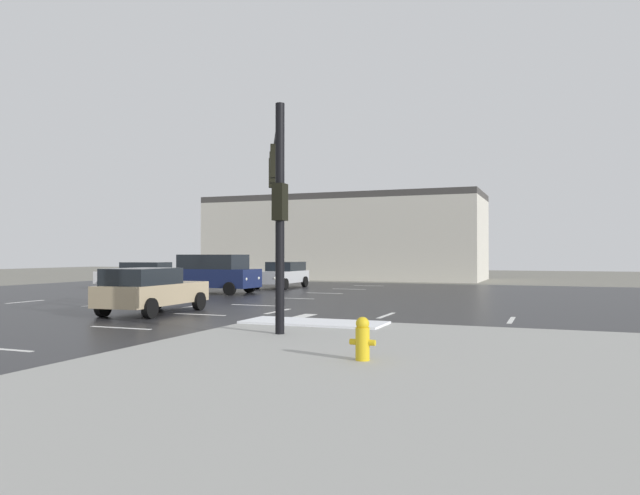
{
  "coord_description": "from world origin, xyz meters",
  "views": [
    {
      "loc": [
        11.29,
        -19.7,
        2.08
      ],
      "look_at": [
        1.93,
        4.34,
        2.36
      ],
      "focal_mm": 34.03,
      "sensor_mm": 36.0,
      "label": 1
    }
  ],
  "objects_px": {
    "sedan_silver": "(283,274)",
    "suv_navy": "(213,273)",
    "sedan_tan": "(151,290)",
    "sedan_white": "(138,275)",
    "traffic_signal_mast": "(277,182)",
    "fire_hydrant": "(363,339)"
  },
  "relations": [
    {
      "from": "sedan_white",
      "to": "fire_hydrant",
      "type": "bearing_deg",
      "value": 130.79
    },
    {
      "from": "sedan_silver",
      "to": "suv_navy",
      "type": "relative_size",
      "value": 0.93
    },
    {
      "from": "fire_hydrant",
      "to": "suv_navy",
      "type": "height_order",
      "value": "suv_navy"
    },
    {
      "from": "suv_navy",
      "to": "fire_hydrant",
      "type": "bearing_deg",
      "value": -49.25
    },
    {
      "from": "sedan_silver",
      "to": "sedan_tan",
      "type": "height_order",
      "value": "same"
    },
    {
      "from": "sedan_silver",
      "to": "suv_navy",
      "type": "bearing_deg",
      "value": -13.3
    },
    {
      "from": "sedan_white",
      "to": "sedan_tan",
      "type": "bearing_deg",
      "value": 123.92
    },
    {
      "from": "fire_hydrant",
      "to": "sedan_white",
      "type": "relative_size",
      "value": 0.17
    },
    {
      "from": "traffic_signal_mast",
      "to": "sedan_tan",
      "type": "distance_m",
      "value": 7.06
    },
    {
      "from": "sedan_silver",
      "to": "sedan_white",
      "type": "bearing_deg",
      "value": -60.04
    },
    {
      "from": "fire_hydrant",
      "to": "sedan_silver",
      "type": "xyz_separation_m",
      "value": [
        -12.17,
        22.86,
        0.32
      ]
    },
    {
      "from": "traffic_signal_mast",
      "to": "fire_hydrant",
      "type": "distance_m",
      "value": 6.87
    },
    {
      "from": "sedan_tan",
      "to": "sedan_silver",
      "type": "bearing_deg",
      "value": 6.03
    },
    {
      "from": "sedan_silver",
      "to": "sedan_white",
      "type": "xyz_separation_m",
      "value": [
        -7.28,
        -4.31,
        0.0
      ]
    },
    {
      "from": "traffic_signal_mast",
      "to": "sedan_tan",
      "type": "height_order",
      "value": "traffic_signal_mast"
    },
    {
      "from": "fire_hydrant",
      "to": "sedan_silver",
      "type": "distance_m",
      "value": 25.9
    },
    {
      "from": "sedan_silver",
      "to": "suv_navy",
      "type": "height_order",
      "value": "suv_navy"
    },
    {
      "from": "sedan_white",
      "to": "traffic_signal_mast",
      "type": "bearing_deg",
      "value": 132.42
    },
    {
      "from": "sedan_tan",
      "to": "sedan_white",
      "type": "bearing_deg",
      "value": 36.86
    },
    {
      "from": "sedan_white",
      "to": "sedan_tan",
      "type": "height_order",
      "value": "same"
    },
    {
      "from": "fire_hydrant",
      "to": "sedan_tan",
      "type": "height_order",
      "value": "sedan_tan"
    },
    {
      "from": "sedan_silver",
      "to": "traffic_signal_mast",
      "type": "bearing_deg",
      "value": 23.73
    }
  ]
}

